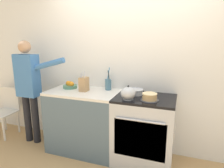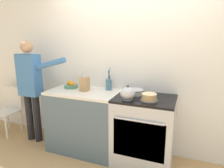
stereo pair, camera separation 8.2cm
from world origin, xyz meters
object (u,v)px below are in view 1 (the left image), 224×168
Objects in this scene: stove_range at (144,130)px; tea_kettle at (128,93)px; knife_block at (84,84)px; dining_chair at (6,108)px; mixing_bowl at (135,92)px; person_baker at (29,84)px; utensil_crock at (108,84)px; fruit_bowl at (70,85)px; layer_cake at (150,97)px.

tea_kettle is at bearing -140.48° from stove_range.
knife_block is 0.36× the size of dining_chair.
mixing_bowl is at bearing 83.54° from tea_kettle.
knife_block is 0.93m from person_baker.
dining_chair is at bearing -174.75° from utensil_crock.
utensil_crock is (-0.59, 0.20, 0.55)m from stove_range.
mixing_bowl is 1.02m from fruit_bowl.
knife_block is 0.36m from utensil_crock.
layer_cake is at bearing -9.72° from fruit_bowl.
fruit_bowl is (-1.26, 0.22, -0.00)m from layer_cake.
mixing_bowl is 0.28× the size of dining_chair.
dining_chair is at bearing 179.34° from stove_range.
person_baker is (-1.66, -0.17, 0.02)m from mixing_bowl.
dining_chair is at bearing -178.16° from mixing_bowl.
dining_chair is (-2.45, 0.03, 0.01)m from stove_range.
knife_block is 0.90× the size of utensil_crock.
tea_kettle is 1.64m from person_baker.
utensil_crock is at bearing 154.95° from layer_cake.
person_baker reaches higher than layer_cake.
person_baker is at bearing -177.91° from stove_range.
stove_range is 3.10× the size of knife_block.
layer_cake is at bearing 11.60° from person_baker.
utensil_crock is (0.31, 0.18, -0.02)m from knife_block.
layer_cake is 0.14× the size of person_baker.
person_baker is 0.82m from dining_chair.
mixing_bowl is at bearing -0.15° from fruit_bowl.
mixing_bowl is 1.67m from person_baker.
fruit_bowl is at bearing 163.07° from knife_block.
layer_cake is 0.31m from mixing_bowl.
dining_chair is (-1.27, -0.08, -0.50)m from fruit_bowl.
layer_cake is 0.99× the size of mixing_bowl.
person_baker is (-1.23, -0.27, -0.03)m from utensil_crock.
layer_cake is 1.90m from person_baker.
knife_block is (-0.74, -0.08, 0.07)m from mixing_bowl.
fruit_bowl reaches higher than mixing_bowl.
tea_kettle is 0.28× the size of dining_chair.
fruit_bowl is 0.66m from person_baker.
mixing_bowl is (-0.16, 0.10, 0.50)m from stove_range.
fruit_bowl is at bearing 3.28° from dining_chair.
stove_range is 1.06m from knife_block.
mixing_bowl is at bearing -12.74° from utensil_crock.
tea_kettle is at bearing -13.60° from knife_block.
stove_range is 0.52m from layer_cake.
person_baker is at bearing -174.21° from mixing_bowl.
dining_chair is at bearing 176.86° from layer_cake.
fruit_bowl is at bearing 174.93° from stove_range.
layer_cake is at bearing -7.52° from knife_block.
stove_range is 4.33× the size of fruit_bowl.
dining_chair is (-2.26, 0.18, -0.54)m from tea_kettle.
person_baker is (-1.89, 0.04, 0.01)m from layer_cake.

